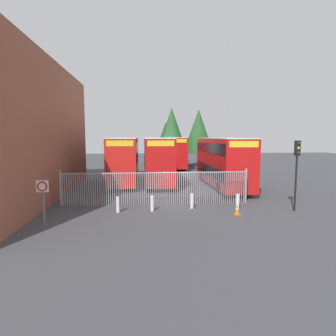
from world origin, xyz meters
The scene contains 17 objects.
ground_plane centered at (0.00, 8.00, 0.00)m, with size 100.00×100.00×0.00m, color #3D3D42.
depot_building_brick centered at (-11.31, 2.33, 4.94)m, with size 6.38×20.07×9.88m, color brown.
palisade_fence centered at (-1.18, 0.00, 1.18)m, with size 12.56×0.14×2.35m.
double_decker_bus_near_gate centered at (-0.61, 8.97, 2.42)m, with size 2.54×10.81×4.42m.
double_decker_bus_behind_fence_left centered at (5.09, 6.16, 2.42)m, with size 2.54×10.81×4.42m.
double_decker_bus_behind_fence_right centered at (-3.81, 9.27, 2.42)m, with size 2.54×10.81×4.42m.
double_decker_bus_far_back centered at (2.48, 22.36, 2.42)m, with size 2.54×10.81×4.42m.
bollard_near_left centered at (-3.54, -1.86, 0.47)m, with size 0.20×0.20×0.95m, color silver.
bollard_center_front centered at (-1.49, -1.77, 0.47)m, with size 0.20×0.20×0.95m, color silver.
bollard_near_right centered at (1.04, -1.31, 0.47)m, with size 0.20×0.20×0.95m, color silver.
bollard_far_right centered at (3.89, -1.70, 0.47)m, with size 0.20×0.20×0.95m, color silver.
traffic_cone_by_gate centered at (3.42, -3.00, 0.29)m, with size 0.34×0.34×0.59m.
speed_limit_sign_post centered at (-7.06, -4.15, 1.78)m, with size 0.60×0.14×2.40m.
traffic_light_kerbside centered at (7.20, -2.50, 2.99)m, with size 0.28×0.33×4.30m.
tree_tall_back centered at (2.82, 28.78, 6.07)m, with size 4.48×4.48×9.28m.
tree_short_side centered at (6.57, 24.68, 5.33)m, with size 4.71×4.71×8.71m.
tree_mid_row centered at (1.85, 29.22, 4.36)m, with size 3.53×3.53×6.90m.
Camera 1 is at (-2.02, -18.65, 4.53)m, focal length 30.24 mm.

